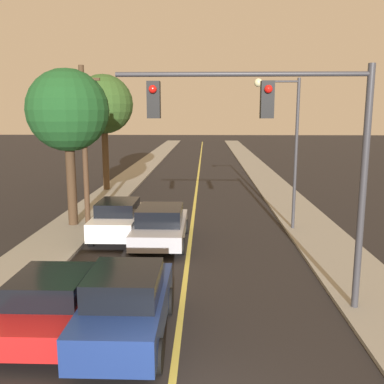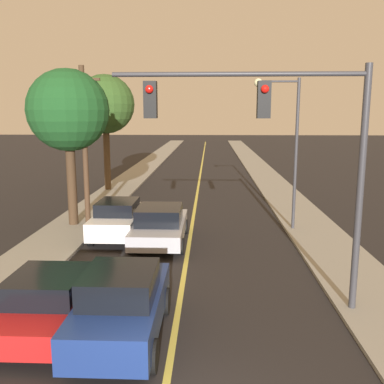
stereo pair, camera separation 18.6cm
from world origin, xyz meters
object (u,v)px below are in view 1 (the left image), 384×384
car_outer_lane_second (119,218)px  streetlamp_right (286,132)px  tree_left_near (104,105)px  car_near_lane_second (161,225)px  tree_left_far (68,111)px  car_near_lane_front (126,304)px  utility_pole_left (84,144)px  traffic_signal_mast (283,135)px  car_outer_lane_front (54,300)px

car_outer_lane_second → streetlamp_right: 8.04m
streetlamp_right → tree_left_near: size_ratio=0.86×
car_near_lane_second → car_outer_lane_second: car_outer_lane_second is taller
tree_left_far → car_near_lane_front: bearing=-66.5°
car_near_lane_second → car_outer_lane_second: bearing=155.9°
car_near_lane_front → car_outer_lane_second: (-1.85, 8.33, -0.05)m
utility_pole_left → tree_left_far: size_ratio=1.02×
car_outer_lane_second → utility_pole_left: size_ratio=0.60×
car_near_lane_second → streetlamp_right: streetlamp_right is taller
tree_left_near → traffic_signal_mast: bearing=-63.9°
car_near_lane_second → tree_left_near: bearing=112.7°
car_outer_lane_front → tree_left_near: size_ratio=0.54×
car_outer_lane_second → streetlamp_right: (7.09, 1.30, 3.56)m
tree_left_far → car_outer_lane_second: bearing=-33.1°
car_outer_lane_front → utility_pole_left: 10.10m
car_outer_lane_front → traffic_signal_mast: 6.92m
car_near_lane_second → utility_pole_left: size_ratio=0.64×
car_outer_lane_front → streetlamp_right: (7.09, 9.16, 3.65)m
tree_left_near → tree_left_far: size_ratio=1.08×
car_near_lane_second → car_outer_lane_front: (-1.85, -7.04, -0.04)m
car_near_lane_second → car_outer_lane_front: 7.28m
car_outer_lane_front → utility_pole_left: utility_pole_left is taller
car_outer_lane_second → tree_left_near: size_ratio=0.57×
tree_left_near → tree_left_far: tree_left_near is taller
traffic_signal_mast → tree_left_near: tree_left_near is taller
car_outer_lane_second → utility_pole_left: utility_pole_left is taller
car_near_lane_front → car_outer_lane_front: 1.91m
car_near_lane_second → car_outer_lane_front: size_ratio=1.11×
car_near_lane_front → car_near_lane_second: size_ratio=0.91×
streetlamp_right → tree_left_far: size_ratio=0.93×
car_outer_lane_front → streetlamp_right: size_ratio=0.63×
car_outer_lane_front → tree_left_far: tree_left_far is taller
utility_pole_left → traffic_signal_mast: bearing=-48.3°
car_near_lane_second → streetlamp_right: bearing=22.1°
car_near_lane_front → tree_left_near: bearing=104.3°
tree_left_near → utility_pole_left: bearing=-82.2°
car_outer_lane_second → streetlamp_right: streetlamp_right is taller
car_outer_lane_second → tree_left_far: bearing=146.9°
car_near_lane_second → utility_pole_left: bearing=146.4°
tree_left_near → streetlamp_right: bearing=-43.5°
car_outer_lane_front → car_outer_lane_second: 7.87m
car_outer_lane_front → car_outer_lane_second: bearing=90.0°
car_near_lane_front → car_near_lane_second: car_near_lane_front is taller
car_near_lane_second → tree_left_near: (-4.91, 11.74, 4.97)m
traffic_signal_mast → tree_left_far: size_ratio=0.90×
streetlamp_right → tree_left_far: tree_left_far is taller
car_outer_lane_front → utility_pole_left: bearing=100.6°
traffic_signal_mast → car_near_lane_second: bearing=122.5°
traffic_signal_mast → streetlamp_right: (1.52, 7.97, -0.27)m
car_near_lane_second → traffic_signal_mast: bearing=-57.5°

